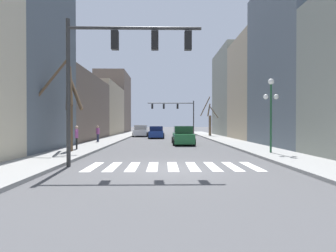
{
  "coord_description": "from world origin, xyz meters",
  "views": [
    {
      "loc": [
        -0.42,
        -11.25,
        1.97
      ],
      "look_at": [
        0.18,
        23.3,
        1.57
      ],
      "focal_mm": 28.0,
      "sensor_mm": 36.0,
      "label": 1
    }
  ],
  "objects_px": {
    "traffic_signal_near": "(116,58)",
    "car_driving_away_lane": "(141,131)",
    "street_tree_left_near": "(68,110)",
    "car_parked_right_far": "(183,136)",
    "pedestrian_near_right_corner": "(77,135)",
    "street_lamp_right_corner": "(271,100)",
    "car_parked_left_far": "(156,133)",
    "pedestrian_waiting_at_curb": "(98,132)",
    "traffic_signal_far": "(176,109)",
    "street_tree_right_near": "(210,121)"
  },
  "relations": [
    {
      "from": "traffic_signal_far",
      "to": "pedestrian_waiting_at_curb",
      "type": "bearing_deg",
      "value": -114.18
    },
    {
      "from": "street_lamp_right_corner",
      "to": "car_parked_right_far",
      "type": "relative_size",
      "value": 0.96
    },
    {
      "from": "traffic_signal_near",
      "to": "car_driving_away_lane",
      "type": "relative_size",
      "value": 1.42
    },
    {
      "from": "car_parked_right_far",
      "to": "pedestrian_near_right_corner",
      "type": "height_order",
      "value": "pedestrian_near_right_corner"
    },
    {
      "from": "traffic_signal_far",
      "to": "car_driving_away_lane",
      "type": "height_order",
      "value": "traffic_signal_far"
    },
    {
      "from": "pedestrian_near_right_corner",
      "to": "street_tree_right_near",
      "type": "bearing_deg",
      "value": -50.26
    },
    {
      "from": "car_driving_away_lane",
      "to": "pedestrian_near_right_corner",
      "type": "relative_size",
      "value": 2.87
    },
    {
      "from": "traffic_signal_near",
      "to": "street_tree_right_near",
      "type": "height_order",
      "value": "traffic_signal_near"
    },
    {
      "from": "traffic_signal_near",
      "to": "car_parked_left_far",
      "type": "relative_size",
      "value": 1.59
    },
    {
      "from": "traffic_signal_near",
      "to": "street_tree_left_near",
      "type": "xyz_separation_m",
      "value": [
        -4.02,
        5.14,
        -2.08
      ]
    },
    {
      "from": "street_tree_left_near",
      "to": "pedestrian_near_right_corner",
      "type": "bearing_deg",
      "value": 87.62
    },
    {
      "from": "car_driving_away_lane",
      "to": "pedestrian_near_right_corner",
      "type": "height_order",
      "value": "pedestrian_near_right_corner"
    },
    {
      "from": "street_tree_right_near",
      "to": "car_parked_right_far",
      "type": "bearing_deg",
      "value": -109.83
    },
    {
      "from": "traffic_signal_near",
      "to": "street_tree_right_near",
      "type": "relative_size",
      "value": 1.17
    },
    {
      "from": "car_parked_right_far",
      "to": "street_tree_left_near",
      "type": "relative_size",
      "value": 0.78
    },
    {
      "from": "street_lamp_right_corner",
      "to": "street_tree_right_near",
      "type": "xyz_separation_m",
      "value": [
        0.05,
        21.65,
        -1.04
      ]
    },
    {
      "from": "traffic_signal_far",
      "to": "pedestrian_near_right_corner",
      "type": "distance_m",
      "value": 27.42
    },
    {
      "from": "traffic_signal_near",
      "to": "car_driving_away_lane",
      "type": "bearing_deg",
      "value": 92.58
    },
    {
      "from": "street_lamp_right_corner",
      "to": "car_driving_away_lane",
      "type": "xyz_separation_m",
      "value": [
        -9.93,
        22.76,
        -2.58
      ]
    },
    {
      "from": "pedestrian_near_right_corner",
      "to": "car_driving_away_lane",
      "type": "bearing_deg",
      "value": -24.43
    },
    {
      "from": "traffic_signal_near",
      "to": "car_parked_right_far",
      "type": "distance_m",
      "value": 13.56
    },
    {
      "from": "street_lamp_right_corner",
      "to": "car_parked_left_far",
      "type": "height_order",
      "value": "street_lamp_right_corner"
    },
    {
      "from": "traffic_signal_near",
      "to": "street_tree_left_near",
      "type": "height_order",
      "value": "traffic_signal_near"
    },
    {
      "from": "car_parked_right_far",
      "to": "car_parked_left_far",
      "type": "height_order",
      "value": "car_parked_right_far"
    },
    {
      "from": "car_parked_left_far",
      "to": "traffic_signal_near",
      "type": "bearing_deg",
      "value": -3.09
    },
    {
      "from": "street_lamp_right_corner",
      "to": "street_tree_left_near",
      "type": "height_order",
      "value": "street_tree_left_near"
    },
    {
      "from": "traffic_signal_far",
      "to": "pedestrian_waiting_at_curb",
      "type": "relative_size",
      "value": 5.0
    },
    {
      "from": "pedestrian_near_right_corner",
      "to": "traffic_signal_far",
      "type": "bearing_deg",
      "value": -34.18
    },
    {
      "from": "traffic_signal_far",
      "to": "street_lamp_right_corner",
      "type": "relative_size",
      "value": 1.74
    },
    {
      "from": "traffic_signal_far",
      "to": "traffic_signal_near",
      "type": "bearing_deg",
      "value": -97.37
    },
    {
      "from": "car_driving_away_lane",
      "to": "car_parked_left_far",
      "type": "distance_m",
      "value": 5.24
    },
    {
      "from": "street_tree_left_near",
      "to": "traffic_signal_near",
      "type": "bearing_deg",
      "value": -51.95
    },
    {
      "from": "car_parked_right_far",
      "to": "pedestrian_waiting_at_curb",
      "type": "relative_size",
      "value": 3.01
    },
    {
      "from": "car_parked_left_far",
      "to": "pedestrian_waiting_at_curb",
      "type": "xyz_separation_m",
      "value": [
        -5.46,
        -8.56,
        0.35
      ]
    },
    {
      "from": "car_driving_away_lane",
      "to": "street_tree_right_near",
      "type": "bearing_deg",
      "value": -96.31
    },
    {
      "from": "car_parked_right_far",
      "to": "car_parked_left_far",
      "type": "bearing_deg",
      "value": 15.36
    },
    {
      "from": "traffic_signal_near",
      "to": "street_tree_right_near",
      "type": "xyz_separation_m",
      "value": [
        8.77,
        25.76,
        -2.58
      ]
    },
    {
      "from": "street_tree_right_near",
      "to": "street_tree_left_near",
      "type": "distance_m",
      "value": 24.27
    },
    {
      "from": "street_lamp_right_corner",
      "to": "street_tree_right_near",
      "type": "distance_m",
      "value": 21.68
    },
    {
      "from": "car_parked_left_far",
      "to": "street_tree_right_near",
      "type": "height_order",
      "value": "street_tree_right_near"
    },
    {
      "from": "traffic_signal_far",
      "to": "street_lamp_right_corner",
      "type": "bearing_deg",
      "value": -80.98
    },
    {
      "from": "traffic_signal_far",
      "to": "car_parked_left_far",
      "type": "height_order",
      "value": "traffic_signal_far"
    },
    {
      "from": "car_parked_left_far",
      "to": "pedestrian_near_right_corner",
      "type": "height_order",
      "value": "pedestrian_near_right_corner"
    },
    {
      "from": "street_tree_right_near",
      "to": "pedestrian_waiting_at_curb",
      "type": "bearing_deg",
      "value": -137.12
    },
    {
      "from": "car_parked_left_far",
      "to": "pedestrian_near_right_corner",
      "type": "distance_m",
      "value": 16.49
    },
    {
      "from": "car_parked_right_far",
      "to": "street_lamp_right_corner",
      "type": "bearing_deg",
      "value": -149.65
    },
    {
      "from": "car_parked_left_far",
      "to": "pedestrian_waiting_at_curb",
      "type": "height_order",
      "value": "pedestrian_waiting_at_curb"
    },
    {
      "from": "car_parked_right_far",
      "to": "car_driving_away_lane",
      "type": "height_order",
      "value": "car_parked_right_far"
    },
    {
      "from": "street_tree_left_near",
      "to": "pedestrian_waiting_at_curb",
      "type": "bearing_deg",
      "value": 91.62
    },
    {
      "from": "car_parked_left_far",
      "to": "street_tree_left_near",
      "type": "distance_m",
      "value": 17.97
    }
  ]
}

